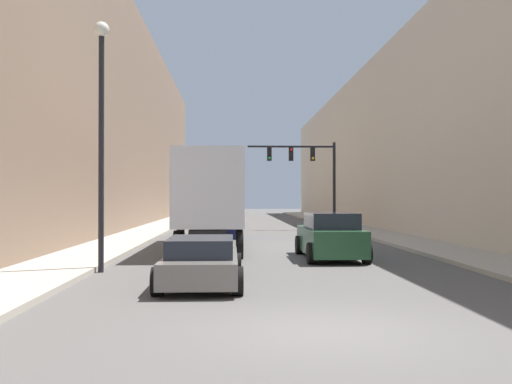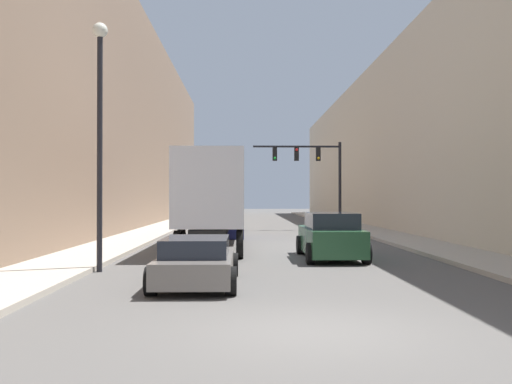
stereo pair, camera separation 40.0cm
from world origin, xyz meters
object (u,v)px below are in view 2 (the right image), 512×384
object	(u,v)px
traffic_signal_gantry	(316,167)
sedan_car	(197,261)
semi_truck	(216,197)
street_lamp	(100,113)
suv_car	(330,237)

from	to	relation	value
traffic_signal_gantry	sedan_car	bearing A→B (deg)	-104.02
semi_truck	sedan_car	bearing A→B (deg)	-89.63
semi_truck	street_lamp	size ratio (longest dim) A/B	1.82
sedan_car	suv_car	bearing A→B (deg)	54.62
semi_truck	traffic_signal_gantry	bearing A→B (deg)	64.51
suv_car	street_lamp	size ratio (longest dim) A/B	0.64
semi_truck	street_lamp	distance (m)	9.58
traffic_signal_gantry	street_lamp	xyz separation A→B (m)	(-9.03, -21.52, 0.40)
traffic_signal_gantry	street_lamp	bearing A→B (deg)	-112.77
suv_car	street_lamp	world-z (taller)	street_lamp
semi_truck	suv_car	distance (m)	7.01
sedan_car	traffic_signal_gantry	distance (m)	25.05
sedan_car	suv_car	xyz separation A→B (m)	(4.22, 5.95, 0.20)
semi_truck	traffic_signal_gantry	world-z (taller)	traffic_signal_gantry
semi_truck	sedan_car	size ratio (longest dim) A/B	3.02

